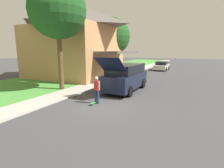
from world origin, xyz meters
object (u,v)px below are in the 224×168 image
lawn_tree_near (58,10)px  car_down_street (162,66)px  skateboarder (97,89)px  suv_parked (126,77)px  lawn_tree_far (111,36)px  skateboard (94,103)px

lawn_tree_near → car_down_street: bearing=75.8°
skateboarder → suv_parked: bearing=85.7°
lawn_tree_near → skateboarder: lawn_tree_near is taller
skateboarder → lawn_tree_far: bearing=112.5°
lawn_tree_near → suv_parked: bearing=23.9°
lawn_tree_near → car_down_street: lawn_tree_near is taller
suv_parked → car_down_street: 15.45m
car_down_street → suv_parked: bearing=-89.4°
skateboarder → skateboard: (-0.07, -0.18, -0.79)m
lawn_tree_near → skateboard: size_ratio=9.89×
lawn_tree_far → skateboarder: 13.40m
suv_parked → skateboarder: suv_parked is taller
lawn_tree_far → suv_parked: (5.20, -8.02, -3.70)m
lawn_tree_near → skateboarder: 6.87m
lawn_tree_near → skateboarder: (4.29, -1.79, -5.06)m
suv_parked → car_down_street: size_ratio=1.42×
skateboard → skateboarder: bearing=67.0°
lawn_tree_far → car_down_street: bearing=55.8°
car_down_street → lawn_tree_near: bearing=-104.2°
suv_parked → skateboard: 4.14m
suv_parked → skateboard: bearing=-95.2°
lawn_tree_far → skateboard: (4.83, -12.02, -4.69)m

